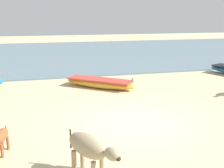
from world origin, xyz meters
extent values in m
plane|color=#CCB789|center=(0.00, 0.00, 0.00)|extent=(80.00, 80.00, 0.00)
cube|color=slate|center=(0.00, 16.93, 0.04)|extent=(60.00, 20.00, 0.08)
cylinder|color=olive|center=(-4.91, 5.90, 0.64)|extent=(0.06, 0.06, 0.20)
ellipsoid|color=gold|center=(-0.26, 4.58, 0.21)|extent=(3.37, 2.92, 0.43)
cube|color=#CC3F33|center=(-0.26, 4.58, 0.40)|extent=(3.02, 2.64, 0.07)
cube|color=olive|center=(-0.05, 4.42, 0.33)|extent=(0.56, 0.66, 0.04)
cylinder|color=olive|center=(1.04, 3.56, 0.53)|extent=(0.06, 0.06, 0.20)
ellipsoid|color=tan|center=(-2.01, -2.62, 0.76)|extent=(0.95, 1.18, 0.48)
ellipsoid|color=tan|center=(-1.63, -3.25, 0.84)|extent=(0.38, 0.42, 0.26)
sphere|color=#2D2119|center=(-1.55, -3.39, 0.81)|extent=(0.14, 0.14, 0.10)
cylinder|color=tan|center=(-2.08, -2.28, 0.28)|extent=(0.11, 0.11, 0.55)
cylinder|color=tan|center=(-2.28, -2.41, 0.28)|extent=(0.11, 0.11, 0.55)
cylinder|color=#2D2119|center=(-2.31, -2.12, 0.71)|extent=(0.04, 0.04, 0.45)
ellipsoid|color=#9E4C28|center=(-3.95, -1.06, 0.48)|extent=(0.43, 0.74, 0.31)
cylinder|color=#9E4C28|center=(-3.92, -1.27, 0.17)|extent=(0.07, 0.07, 0.35)
cylinder|color=#9E4C28|center=(-3.83, -0.88, 0.17)|extent=(0.07, 0.07, 0.35)
cylinder|color=#9E4C28|center=(-3.98, -0.84, 0.17)|extent=(0.07, 0.07, 0.35)
cylinder|color=#2D2119|center=(-3.86, -0.70, 0.45)|extent=(0.02, 0.02, 0.29)
camera|label=1|loc=(-2.77, -7.72, 3.40)|focal=43.15mm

